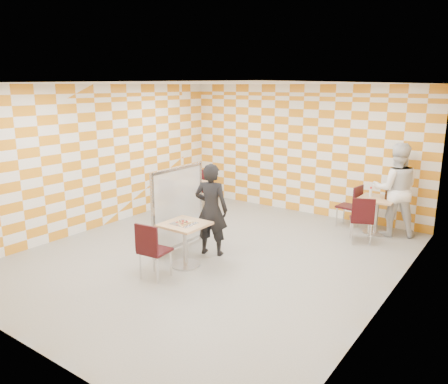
# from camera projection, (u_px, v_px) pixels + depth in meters

# --- Properties ---
(room_shell) EXTENTS (7.00, 7.00, 7.00)m
(room_shell) POSITION_uv_depth(u_px,v_px,m) (230.00, 169.00, 7.90)
(room_shell) COLOR gray
(room_shell) RESTS_ON ground
(main_table) EXTENTS (0.70, 0.70, 0.75)m
(main_table) POSITION_uv_depth(u_px,v_px,m) (185.00, 237.00, 7.28)
(main_table) COLOR tan
(main_table) RESTS_ON ground
(second_table) EXTENTS (0.70, 0.70, 0.75)m
(second_table) POSITION_uv_depth(u_px,v_px,m) (377.00, 209.00, 8.90)
(second_table) COLOR tan
(second_table) RESTS_ON ground
(empty_table) EXTENTS (0.70, 0.70, 0.75)m
(empty_table) POSITION_uv_depth(u_px,v_px,m) (190.00, 192.00, 10.39)
(empty_table) COLOR tan
(empty_table) RESTS_ON ground
(chair_main_front) EXTENTS (0.46, 0.47, 0.92)m
(chair_main_front) POSITION_uv_depth(u_px,v_px,m) (151.00, 247.00, 6.73)
(chair_main_front) COLOR black
(chair_main_front) RESTS_ON ground
(chair_second_front) EXTENTS (0.56, 0.56, 0.92)m
(chair_second_front) POSITION_uv_depth(u_px,v_px,m) (362.00, 217.00, 8.29)
(chair_second_front) COLOR black
(chair_second_front) RESTS_ON ground
(chair_second_side) EXTENTS (0.47, 0.46, 0.92)m
(chair_second_side) POSITION_uv_depth(u_px,v_px,m) (353.00, 203.00, 9.25)
(chair_second_side) COLOR black
(chair_second_side) RESTS_ON ground
(chair_empty_near) EXTENTS (0.44, 0.45, 0.92)m
(chair_empty_near) POSITION_uv_depth(u_px,v_px,m) (169.00, 196.00, 9.87)
(chair_empty_near) COLOR black
(chair_empty_near) RESTS_ON ground
(chair_empty_far) EXTENTS (0.51, 0.52, 0.92)m
(chair_empty_far) POSITION_uv_depth(u_px,v_px,m) (203.00, 185.00, 10.87)
(chair_empty_far) COLOR black
(chair_empty_far) RESTS_ON ground
(partition) EXTENTS (0.08, 1.38, 1.55)m
(partition) POSITION_uv_depth(u_px,v_px,m) (178.00, 208.00, 7.98)
(partition) COLOR white
(partition) RESTS_ON ground
(man_dark) EXTENTS (0.70, 0.56, 1.66)m
(man_dark) POSITION_uv_depth(u_px,v_px,m) (211.00, 210.00, 7.72)
(man_dark) COLOR black
(man_dark) RESTS_ON ground
(man_white) EXTENTS (1.13, 1.02, 1.88)m
(man_white) POSITION_uv_depth(u_px,v_px,m) (395.00, 190.00, 8.73)
(man_white) COLOR white
(man_white) RESTS_ON ground
(pizza_on_foil) EXTENTS (0.40, 0.40, 0.04)m
(pizza_on_foil) POSITION_uv_depth(u_px,v_px,m) (184.00, 223.00, 7.20)
(pizza_on_foil) COLOR silver
(pizza_on_foil) RESTS_ON main_table
(sport_bottle) EXTENTS (0.06, 0.06, 0.20)m
(sport_bottle) POSITION_uv_depth(u_px,v_px,m) (371.00, 192.00, 8.96)
(sport_bottle) COLOR white
(sport_bottle) RESTS_ON second_table
(soda_bottle) EXTENTS (0.07, 0.07, 0.23)m
(soda_bottle) POSITION_uv_depth(u_px,v_px,m) (387.00, 194.00, 8.71)
(soda_bottle) COLOR black
(soda_bottle) RESTS_ON second_table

